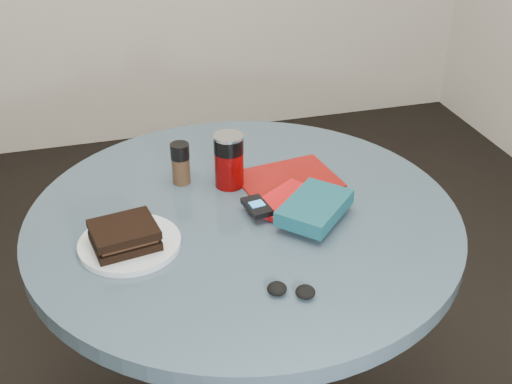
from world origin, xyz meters
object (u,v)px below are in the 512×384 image
object	(u,v)px
soda_can	(229,160)
sandwich	(124,235)
table	(244,268)
red_book	(289,202)
plate	(130,244)
headphones	(291,290)
mp3_player	(257,207)
magazine	(288,179)
pepper_grinder	(181,163)
novel	(315,208)

from	to	relation	value
soda_can	sandwich	bearing A→B (deg)	-143.38
table	red_book	distance (m)	0.21
plate	headphones	bearing A→B (deg)	-40.65
soda_can	headphones	bearing A→B (deg)	-87.80
plate	mp3_player	bearing A→B (deg)	8.09
sandwich	magazine	size ratio (longest dim) A/B	0.62
sandwich	pepper_grinder	bearing A→B (deg)	56.73
pepper_grinder	headphones	xyz separation A→B (m)	(0.13, -0.48, -0.04)
sandwich	soda_can	world-z (taller)	soda_can
soda_can	headphones	distance (m)	0.44
magazine	red_book	world-z (taller)	red_book
sandwich	novel	xyz separation A→B (m)	(0.42, -0.00, -0.00)
sandwich	red_book	distance (m)	0.39
soda_can	pepper_grinder	xyz separation A→B (m)	(-0.11, 0.04, -0.01)
novel	mp3_player	world-z (taller)	novel
pepper_grinder	red_book	distance (m)	0.29
table	sandwich	world-z (taller)	sandwich
soda_can	mp3_player	xyz separation A→B (m)	(0.03, -0.15, -0.04)
plate	magazine	world-z (taller)	plate
plate	novel	world-z (taller)	novel
soda_can	mp3_player	world-z (taller)	soda_can
plate	soda_can	bearing A→B (deg)	36.23
soda_can	novel	distance (m)	0.26
pepper_grinder	table	bearing A→B (deg)	-56.88
plate	soda_can	world-z (taller)	soda_can
sandwich	red_book	xyz separation A→B (m)	(0.39, 0.07, -0.03)
red_book	headphones	distance (m)	0.32
pepper_grinder	sandwich	bearing A→B (deg)	-123.27
soda_can	mp3_player	size ratio (longest dim) A/B	1.53
table	novel	world-z (taller)	novel
red_book	pepper_grinder	bearing A→B (deg)	106.89
pepper_grinder	magazine	size ratio (longest dim) A/B	0.45
sandwich	soda_can	bearing A→B (deg)	36.62
table	plate	xyz separation A→B (m)	(-0.27, -0.06, 0.17)
sandwich	mp3_player	distance (m)	0.31
soda_can	pepper_grinder	size ratio (longest dim) A/B	1.28
pepper_grinder	novel	bearing A→B (deg)	-44.15
soda_can	red_book	bearing A→B (deg)	-50.28
mp3_player	red_book	bearing A→B (deg)	13.38
pepper_grinder	soda_can	bearing A→B (deg)	-21.48
table	pepper_grinder	xyz separation A→B (m)	(-0.11, 0.17, 0.22)
headphones	plate	bearing A→B (deg)	139.35
magazine	soda_can	bearing A→B (deg)	165.90
plate	headphones	xyz separation A→B (m)	(0.28, -0.24, 0.00)
pepper_grinder	red_book	size ratio (longest dim) A/B	0.64
red_book	mp3_player	world-z (taller)	mp3_player
pepper_grinder	magazine	distance (m)	0.27
table	magazine	xyz separation A→B (m)	(0.14, 0.12, 0.17)
sandwich	pepper_grinder	xyz separation A→B (m)	(0.16, 0.25, 0.02)
magazine	red_book	bearing A→B (deg)	-115.17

